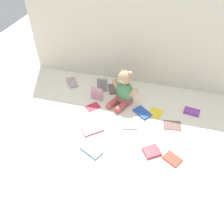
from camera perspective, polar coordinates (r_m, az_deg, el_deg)
The scene contains 17 objects.
ground_plane at distance 1.69m, azimuth 0.45°, elevation -0.21°, with size 3.20×3.20×0.00m, color silver.
backdrop_drape at distance 1.84m, azimuth 4.23°, elevation 18.05°, with size 1.62×0.03×0.77m, color beige.
teddy_bear at distance 1.72m, azimuth 2.93°, elevation 5.15°, with size 0.23×0.24×0.28m.
book_case_0 at distance 1.59m, azimuth 4.24°, elevation -3.21°, with size 0.07×0.10×0.01m, color white.
book_case_1 at distance 1.45m, azimuth -5.00°, elevation -9.18°, with size 0.07×0.14×0.01m, color #74A8DF.
book_case_2 at distance 1.78m, azimuth -3.67°, elevation 4.46°, with size 0.10×0.01×0.10m, color #BC809A.
book_case_3 at distance 1.86m, azimuth -2.38°, elevation 6.67°, with size 0.08×0.02×0.11m, color #90919B.
book_case_4 at distance 1.64m, azimuth 14.44°, elevation -3.11°, with size 0.09×0.12×0.01m, color brown.
book_case_5 at distance 1.57m, azimuth -4.73°, elevation -4.31°, with size 0.08×0.13×0.01m, color #B16891.
book_case_6 at distance 1.99m, azimuth -9.66°, elevation 7.08°, with size 0.07×0.14×0.02m, color #A38992.
book_case_7 at distance 1.71m, azimuth 10.58°, elevation -0.17°, with size 0.09×0.10×0.01m, color yellow.
book_case_8 at distance 1.78m, azimuth 18.81°, elevation 0.10°, with size 0.07×0.11×0.02m, color purple.
book_case_9 at distance 1.46m, azimuth 14.45°, elevation -10.98°, with size 0.07×0.10×0.01m, color #C33C2B.
book_case_10 at distance 1.46m, azimuth 9.64°, elevation -9.42°, with size 0.08×0.10×0.02m, color #D03542.
book_case_11 at distance 1.74m, azimuth -4.70°, elevation 1.32°, with size 0.07×0.10×0.01m, color #C2283C.
book_case_12 at distance 1.69m, azimuth 7.40°, elevation -0.14°, with size 0.08×0.13×0.01m, color #254BA9.
book_case_13 at distance 1.90m, azimuth 0.72°, elevation 5.67°, with size 0.10×0.13×0.01m, color brown.
Camera 1 is at (0.31, -1.20, 1.14)m, focal length 37.60 mm.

